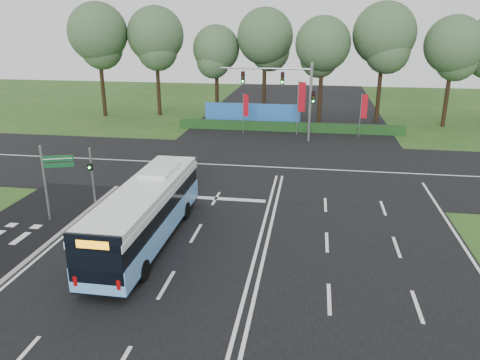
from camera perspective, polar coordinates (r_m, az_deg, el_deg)
ground at (r=23.62m, az=2.46°, el=-7.12°), size 120.00×120.00×0.00m
road_main at (r=23.61m, az=2.46°, el=-7.08°), size 20.00×120.00×0.04m
road_cross at (r=34.76m, az=4.76°, el=1.51°), size 120.00×14.00×0.05m
kerb_strip at (r=24.25m, az=-23.14°, el=-7.86°), size 0.25×18.00×0.12m
city_bus at (r=22.99m, az=-11.37°, el=-3.92°), size 2.41×10.99×3.15m
pedestrian_signal at (r=28.44m, az=-17.60°, el=0.66°), size 0.31×0.42×3.47m
street_sign at (r=26.69m, az=-22.07°, el=0.66°), size 1.56×0.64×4.21m
banner_flag_left at (r=44.79m, az=0.64°, el=8.83°), size 0.55×0.22×3.90m
banner_flag_mid at (r=44.48m, az=7.40°, el=9.59°), size 0.73×0.28×5.14m
banner_flag_right at (r=44.81m, az=14.80°, el=8.38°), size 0.61×0.07×4.11m
traffic_light_gantry at (r=42.06m, az=6.14°, el=10.96°), size 8.41×0.28×7.00m
hedge at (r=46.75m, az=5.98°, el=6.44°), size 22.00×1.20×0.80m
blue_hoarding at (r=49.40m, az=1.50°, el=8.03°), size 10.00×0.30×2.20m
eucalyptus_row at (r=51.68m, az=5.70°, el=16.77°), size 47.78×9.16×12.39m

